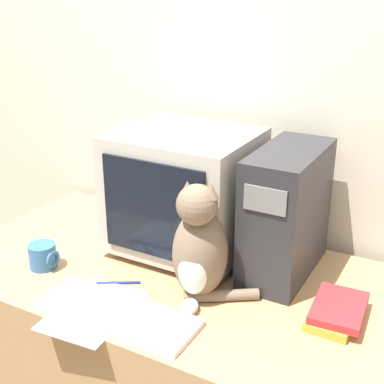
{
  "coord_description": "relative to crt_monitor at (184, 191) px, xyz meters",
  "views": [
    {
      "loc": [
        0.82,
        -0.91,
        1.67
      ],
      "look_at": [
        0.07,
        0.44,
        1.05
      ],
      "focal_mm": 50.0,
      "sensor_mm": 36.0,
      "label": 1
    }
  ],
  "objects": [
    {
      "name": "wall_back",
      "position": [
        0.02,
        0.3,
        0.25
      ],
      "size": [
        7.0,
        0.05,
        2.5
      ],
      "color": "beige",
      "rests_on": "ground_plane"
    },
    {
      "name": "desk",
      "position": [
        0.02,
        -0.16,
        -0.61
      ],
      "size": [
        1.47,
        0.79,
        0.78
      ],
      "color": "tan",
      "rests_on": "ground_plane"
    },
    {
      "name": "crt_monitor",
      "position": [
        0.0,
        0.0,
        0.0
      ],
      "size": [
        0.45,
        0.4,
        0.43
      ],
      "color": "#BCB7AD",
      "rests_on": "desk"
    },
    {
      "name": "computer_tower",
      "position": [
        0.35,
        0.03,
        -0.01
      ],
      "size": [
        0.18,
        0.39,
        0.41
      ],
      "color": "#28282D",
      "rests_on": "desk"
    },
    {
      "name": "keyboard",
      "position": [
        0.03,
        -0.44,
        -0.21
      ],
      "size": [
        0.48,
        0.17,
        0.02
      ],
      "color": "silver",
      "rests_on": "desk"
    },
    {
      "name": "cat",
      "position": [
        0.19,
        -0.24,
        -0.06
      ],
      "size": [
        0.27,
        0.25,
        0.38
      ],
      "rotation": [
        0.0,
        0.0,
        0.19
      ],
      "color": "#7A6651",
      "rests_on": "desk"
    },
    {
      "name": "book_stack",
      "position": [
        0.58,
        -0.16,
        -0.2
      ],
      "size": [
        0.15,
        0.21,
        0.05
      ],
      "color": "gold",
      "rests_on": "desk"
    },
    {
      "name": "pen",
      "position": [
        -0.07,
        -0.3,
        -0.22
      ],
      "size": [
        0.12,
        0.08,
        0.01
      ],
      "color": "navy",
      "rests_on": "desk"
    },
    {
      "name": "paper_sheet",
      "position": [
        -0.04,
        -0.46,
        -0.22
      ],
      "size": [
        0.23,
        0.31,
        0.0
      ],
      "color": "white",
      "rests_on": "desk"
    },
    {
      "name": "mug",
      "position": [
        -0.35,
        -0.34,
        -0.18
      ],
      "size": [
        0.1,
        0.09,
        0.08
      ],
      "color": "#33669E",
      "rests_on": "desk"
    }
  ]
}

